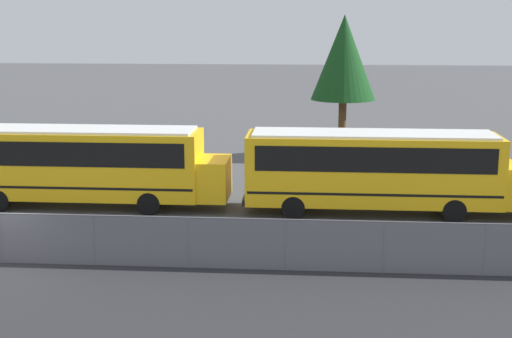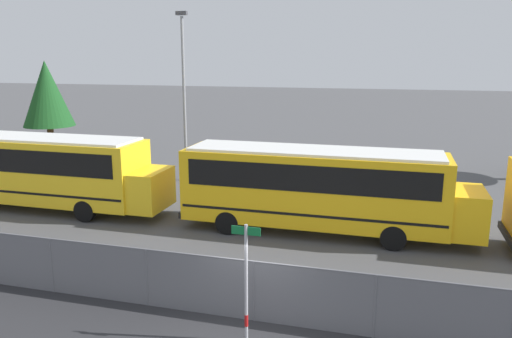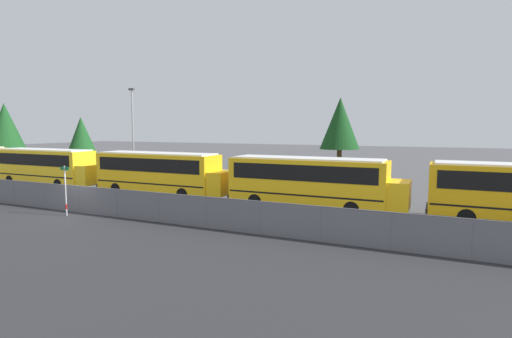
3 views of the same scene
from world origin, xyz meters
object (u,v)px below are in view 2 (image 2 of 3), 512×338
(school_bus_1, at_px, (41,167))
(street_sign, at_px, (246,281))
(light_pole, at_px, (184,91))
(tree_2, at_px, (47,94))
(school_bus_2, at_px, (319,184))

(school_bus_1, height_order, street_sign, school_bus_1)
(light_pole, relative_size, tree_2, 1.39)
(school_bus_1, xyz_separation_m, light_pole, (4.09, 6.66, 2.98))
(school_bus_1, xyz_separation_m, tree_2, (-8.22, 11.31, 2.30))
(school_bus_1, relative_size, street_sign, 3.81)
(street_sign, relative_size, tree_2, 0.46)
(school_bus_2, bearing_deg, school_bus_1, -179.21)
(school_bus_2, distance_m, street_sign, 8.16)
(school_bus_1, distance_m, light_pole, 8.37)
(street_sign, bearing_deg, tree_2, 136.28)
(street_sign, xyz_separation_m, light_pole, (-7.84, 14.63, 3.35))
(school_bus_2, height_order, tree_2, tree_2)
(school_bus_2, bearing_deg, light_pole, 142.12)
(light_pole, bearing_deg, school_bus_1, -121.57)
(school_bus_1, relative_size, school_bus_2, 1.00)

